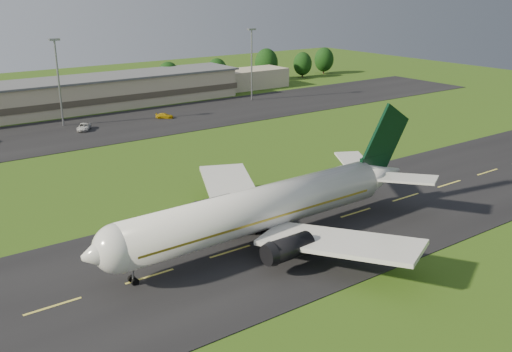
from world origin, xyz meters
TOP-DOWN VIEW (x-y plane):
  - ground at (0.00, 0.00)m, footprint 360.00×360.00m
  - taxiway at (0.00, 0.00)m, footprint 220.00×30.00m
  - apron at (0.00, 72.00)m, footprint 260.00×30.00m
  - airliner at (5.20, 0.02)m, footprint 51.26×42.17m
  - terminal at (6.40, 96.18)m, footprint 145.00×16.00m
  - light_mast_centre at (5.00, 80.00)m, footprint 2.40×1.20m
  - light_mast_east at (60.00, 80.00)m, footprint 2.40×1.20m
  - tree_line at (42.24, 106.26)m, footprint 194.20×10.24m
  - service_vehicle_c at (7.40, 72.64)m, footprint 4.89×5.96m
  - service_vehicle_d at (28.13, 72.88)m, footprint 4.68×3.92m

SIDE VIEW (x-z plane):
  - ground at x=0.00m, z-range 0.00..0.00m
  - taxiway at x=0.00m, z-range 0.00..0.10m
  - apron at x=0.00m, z-range 0.00..0.10m
  - service_vehicle_d at x=28.13m, z-range 0.10..1.38m
  - service_vehicle_c at x=7.40m, z-range 0.10..1.61m
  - terminal at x=6.40m, z-range -0.21..8.19m
  - airliner at x=5.20m, z-range -3.13..12.45m
  - tree_line at x=42.24m, z-range -0.34..10.72m
  - light_mast_centre at x=5.00m, z-range 2.56..22.91m
  - light_mast_east at x=60.00m, z-range 2.56..22.91m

